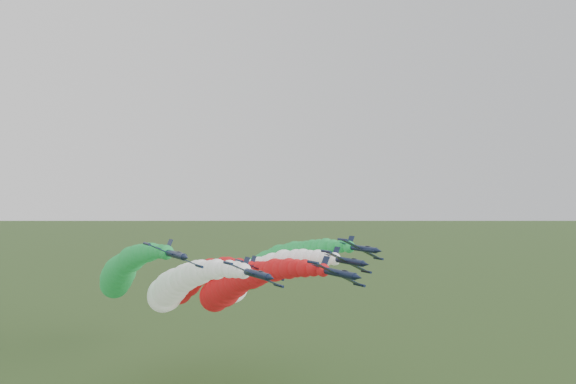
% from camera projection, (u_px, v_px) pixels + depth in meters
% --- Properties ---
extents(jet_lead, '(14.27, 69.50, 19.83)m').
position_uv_depth(jet_lead, '(232.00, 286.00, 129.12)').
color(jet_lead, '#111B35').
rests_on(jet_lead, ground).
extents(jet_inner_left, '(14.32, 69.56, 19.89)m').
position_uv_depth(jet_inner_left, '(175.00, 287.00, 129.03)').
color(jet_inner_left, '#111B35').
rests_on(jet_inner_left, ground).
extents(jet_inner_right, '(14.94, 70.18, 20.51)m').
position_uv_depth(jet_inner_right, '(249.00, 277.00, 141.50)').
color(jet_inner_right, '#111B35').
rests_on(jet_inner_right, ground).
extents(jet_outer_left, '(14.10, 69.34, 19.67)m').
position_uv_depth(jet_outer_left, '(121.00, 272.00, 133.03)').
color(jet_outer_left, '#111B35').
rests_on(jet_outer_left, ground).
extents(jet_outer_right, '(14.29, 69.29, 19.62)m').
position_uv_depth(jet_outer_right, '(267.00, 266.00, 150.50)').
color(jet_outer_right, '#111B35').
rests_on(jet_outer_right, ground).
extents(jet_trail, '(14.28, 69.51, 19.84)m').
position_uv_depth(jet_trail, '(191.00, 281.00, 149.59)').
color(jet_trail, '#111B35').
rests_on(jet_trail, ground).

